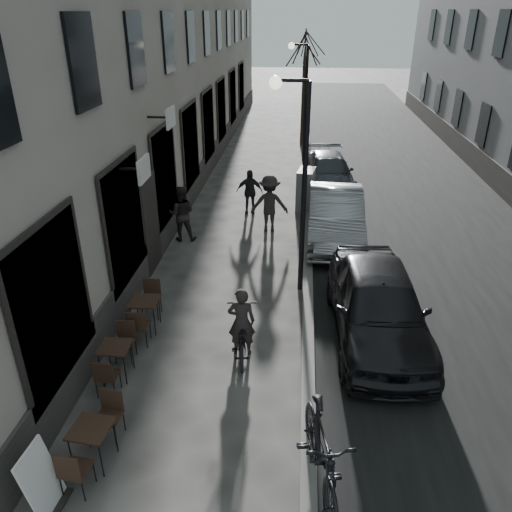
% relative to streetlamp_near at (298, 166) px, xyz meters
% --- Properties ---
extents(ground, '(120.00, 120.00, 0.00)m').
position_rel_streetlamp_near_xyz_m(ground, '(0.17, -6.00, -3.16)').
color(ground, '#373432').
rests_on(ground, ground).
extents(road, '(7.30, 60.00, 0.00)m').
position_rel_streetlamp_near_xyz_m(road, '(4.02, 10.00, -3.16)').
color(road, black).
rests_on(road, ground).
extents(kerb, '(0.25, 60.00, 0.12)m').
position_rel_streetlamp_near_xyz_m(kerb, '(0.37, 10.00, -3.10)').
color(kerb, slate).
rests_on(kerb, ground).
extents(streetlamp_near, '(0.90, 0.28, 5.09)m').
position_rel_streetlamp_near_xyz_m(streetlamp_near, '(0.00, 0.00, 0.00)').
color(streetlamp_near, black).
rests_on(streetlamp_near, ground).
extents(streetlamp_far, '(0.90, 0.28, 5.09)m').
position_rel_streetlamp_near_xyz_m(streetlamp_far, '(0.00, 12.00, 0.00)').
color(streetlamp_far, black).
rests_on(streetlamp_far, ground).
extents(tree_near, '(2.40, 2.40, 5.70)m').
position_rel_streetlamp_near_xyz_m(tree_near, '(0.07, 15.00, 1.50)').
color(tree_near, black).
rests_on(tree_near, ground).
extents(tree_far, '(2.40, 2.40, 5.70)m').
position_rel_streetlamp_near_xyz_m(tree_far, '(0.07, 21.00, 1.50)').
color(tree_far, black).
rests_on(tree_far, ground).
extents(bistro_set_a, '(0.63, 1.45, 0.84)m').
position_rel_streetlamp_near_xyz_m(bistro_set_a, '(-2.91, -5.68, -2.73)').
color(bistro_set_a, black).
rests_on(bistro_set_a, ground).
extents(bistro_set_b, '(0.57, 1.37, 0.81)m').
position_rel_streetlamp_near_xyz_m(bistro_set_b, '(-3.26, -3.66, -2.74)').
color(bistro_set_b, black).
rests_on(bistro_set_b, ground).
extents(bistro_set_c, '(0.62, 1.47, 0.86)m').
position_rel_streetlamp_near_xyz_m(bistro_set_c, '(-3.17, -2.07, -2.72)').
color(bistro_set_c, black).
rests_on(bistro_set_c, ground).
extents(sign_board, '(0.40, 0.64, 1.06)m').
position_rel_streetlamp_near_xyz_m(sign_board, '(-3.29, -6.51, -2.73)').
color(sign_board, black).
rests_on(sign_board, ground).
extents(utility_cabinet, '(0.67, 1.03, 1.44)m').
position_rel_streetlamp_near_xyz_m(utility_cabinet, '(0.27, 5.60, -2.44)').
color(utility_cabinet, '#58585A').
rests_on(utility_cabinet, ground).
extents(bicycle, '(0.79, 1.81, 0.92)m').
position_rel_streetlamp_near_xyz_m(bicycle, '(-0.98, -2.73, -2.70)').
color(bicycle, black).
rests_on(bicycle, ground).
extents(cyclist_rider, '(0.58, 0.42, 1.51)m').
position_rel_streetlamp_near_xyz_m(cyclist_rider, '(-0.98, -2.73, -2.41)').
color(cyclist_rider, black).
rests_on(cyclist_rider, ground).
extents(pedestrian_near, '(0.88, 0.72, 1.69)m').
position_rel_streetlamp_near_xyz_m(pedestrian_near, '(-3.43, 2.70, -2.31)').
color(pedestrian_near, black).
rests_on(pedestrian_near, ground).
extents(pedestrian_mid, '(1.22, 0.76, 1.81)m').
position_rel_streetlamp_near_xyz_m(pedestrian_mid, '(-0.85, 3.62, -2.25)').
color(pedestrian_mid, '#272422').
rests_on(pedestrian_mid, ground).
extents(pedestrian_far, '(0.91, 0.40, 1.53)m').
position_rel_streetlamp_near_xyz_m(pedestrian_far, '(-1.63, 5.12, -2.40)').
color(pedestrian_far, black).
rests_on(pedestrian_far, ground).
extents(car_near, '(2.05, 4.70, 1.58)m').
position_rel_streetlamp_near_xyz_m(car_near, '(1.80, -1.90, -2.37)').
color(car_near, black).
rests_on(car_near, ground).
extents(car_mid, '(1.70, 4.58, 1.50)m').
position_rel_streetlamp_near_xyz_m(car_mid, '(1.17, 3.19, -2.41)').
color(car_mid, gray).
rests_on(car_mid, ground).
extents(car_far, '(2.10, 4.48, 1.27)m').
position_rel_streetlamp_near_xyz_m(car_far, '(1.17, 8.14, -2.53)').
color(car_far, '#303439').
rests_on(car_far, ground).
extents(moped, '(1.03, 2.35, 1.37)m').
position_rel_streetlamp_near_xyz_m(moped, '(0.52, -5.85, -2.48)').
color(moped, black).
rests_on(moped, ground).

